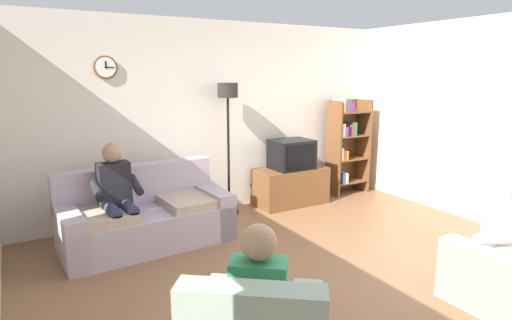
{
  "coord_description": "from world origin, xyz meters",
  "views": [
    {
      "loc": [
        -2.55,
        -2.93,
        1.99
      ],
      "look_at": [
        -0.23,
        1.1,
        1.03
      ],
      "focal_mm": 29.77,
      "sensor_mm": 36.0,
      "label": 1
    }
  ],
  "objects_px": {
    "person_in_left_armchair": "(260,298)",
    "bookshelf": "(345,143)",
    "tv": "(292,154)",
    "person_on_couch": "(117,193)",
    "person_in_right_armchair": "(508,238)",
    "tv_stand": "(290,186)",
    "couch": "(146,218)",
    "floor_lamp": "(228,112)"
  },
  "relations": [
    {
      "from": "person_on_couch",
      "to": "person_in_right_armchair",
      "type": "bearing_deg",
      "value": -46.01
    },
    {
      "from": "tv",
      "to": "person_in_right_armchair",
      "type": "bearing_deg",
      "value": -90.53
    },
    {
      "from": "couch",
      "to": "tv_stand",
      "type": "xyz_separation_m",
      "value": [
        2.35,
        0.45,
        -0.03
      ]
    },
    {
      "from": "tv",
      "to": "tv_stand",
      "type": "bearing_deg",
      "value": 90.0
    },
    {
      "from": "couch",
      "to": "floor_lamp",
      "type": "xyz_separation_m",
      "value": [
        1.35,
        0.55,
        1.14
      ]
    },
    {
      "from": "person_in_left_armchair",
      "to": "person_in_right_armchair",
      "type": "distance_m",
      "value": 2.34
    },
    {
      "from": "couch",
      "to": "bookshelf",
      "type": "relative_size",
      "value": 1.23
    },
    {
      "from": "person_in_left_armchair",
      "to": "tv",
      "type": "bearing_deg",
      "value": 52.4
    },
    {
      "from": "tv_stand",
      "to": "person_in_left_armchair",
      "type": "xyz_separation_m",
      "value": [
        -2.36,
        -3.09,
        0.32
      ]
    },
    {
      "from": "person_on_couch",
      "to": "tv",
      "type": "bearing_deg",
      "value": 11.3
    },
    {
      "from": "person_in_left_armchair",
      "to": "couch",
      "type": "bearing_deg",
      "value": 89.75
    },
    {
      "from": "tv",
      "to": "person_on_couch",
      "type": "xyz_separation_m",
      "value": [
        -2.68,
        -0.54,
        -0.08
      ]
    },
    {
      "from": "couch",
      "to": "person_in_left_armchair",
      "type": "relative_size",
      "value": 1.74
    },
    {
      "from": "tv",
      "to": "bookshelf",
      "type": "distance_m",
      "value": 1.15
    },
    {
      "from": "couch",
      "to": "person_in_right_armchair",
      "type": "xyz_separation_m",
      "value": [
        2.32,
        -2.86,
        0.29
      ]
    },
    {
      "from": "tv",
      "to": "bookshelf",
      "type": "xyz_separation_m",
      "value": [
        1.14,
        0.1,
        0.06
      ]
    },
    {
      "from": "tv",
      "to": "person_in_left_armchair",
      "type": "relative_size",
      "value": 0.54
    },
    {
      "from": "floor_lamp",
      "to": "person_in_left_armchair",
      "type": "relative_size",
      "value": 1.65
    },
    {
      "from": "person_in_left_armchair",
      "to": "person_in_right_armchair",
      "type": "bearing_deg",
      "value": -5.22
    },
    {
      "from": "bookshelf",
      "to": "person_in_right_armchair",
      "type": "height_order",
      "value": "bookshelf"
    },
    {
      "from": "tv",
      "to": "bookshelf",
      "type": "height_order",
      "value": "bookshelf"
    },
    {
      "from": "tv_stand",
      "to": "couch",
      "type": "bearing_deg",
      "value": -169.16
    },
    {
      "from": "person_on_couch",
      "to": "floor_lamp",
      "type": "bearing_deg",
      "value": 21.38
    },
    {
      "from": "tv_stand",
      "to": "person_in_right_armchair",
      "type": "relative_size",
      "value": 0.98
    },
    {
      "from": "couch",
      "to": "tv_stand",
      "type": "height_order",
      "value": "couch"
    },
    {
      "from": "person_in_left_armchair",
      "to": "person_in_right_armchair",
      "type": "height_order",
      "value": "same"
    },
    {
      "from": "tv_stand",
      "to": "bookshelf",
      "type": "bearing_deg",
      "value": 3.61
    },
    {
      "from": "person_in_right_armchair",
      "to": "tv",
      "type": "bearing_deg",
      "value": 89.47
    },
    {
      "from": "tv_stand",
      "to": "person_in_right_armchair",
      "type": "xyz_separation_m",
      "value": [
        -0.03,
        -3.31,
        0.32
      ]
    },
    {
      "from": "tv",
      "to": "person_in_left_armchair",
      "type": "distance_m",
      "value": 3.88
    },
    {
      "from": "couch",
      "to": "tv_stand",
      "type": "relative_size",
      "value": 1.77
    },
    {
      "from": "tv",
      "to": "person_on_couch",
      "type": "distance_m",
      "value": 2.74
    },
    {
      "from": "person_in_left_armchair",
      "to": "tv_stand",
      "type": "bearing_deg",
      "value": 52.62
    },
    {
      "from": "person_in_right_armchair",
      "to": "tv_stand",
      "type": "bearing_deg",
      "value": 89.47
    },
    {
      "from": "couch",
      "to": "person_on_couch",
      "type": "relative_size",
      "value": 1.57
    },
    {
      "from": "tv",
      "to": "floor_lamp",
      "type": "xyz_separation_m",
      "value": [
        -1.0,
        0.12,
        0.67
      ]
    },
    {
      "from": "tv_stand",
      "to": "floor_lamp",
      "type": "bearing_deg",
      "value": 174.34
    },
    {
      "from": "tv",
      "to": "person_in_right_armchair",
      "type": "height_order",
      "value": "person_in_right_armchair"
    },
    {
      "from": "person_in_right_armchair",
      "to": "person_on_couch",
      "type": "bearing_deg",
      "value": 133.99
    },
    {
      "from": "person_on_couch",
      "to": "person_in_left_armchair",
      "type": "xyz_separation_m",
      "value": [
        0.32,
        -2.53,
        -0.09
      ]
    },
    {
      "from": "person_on_couch",
      "to": "person_in_right_armchair",
      "type": "distance_m",
      "value": 3.82
    },
    {
      "from": "person_in_left_armchair",
      "to": "bookshelf",
      "type": "bearing_deg",
      "value": 42.09
    }
  ]
}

